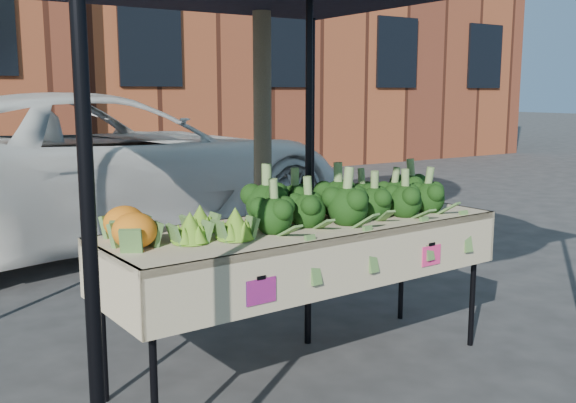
% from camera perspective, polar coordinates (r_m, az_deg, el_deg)
% --- Properties ---
extents(ground, '(90.00, 90.00, 0.00)m').
position_cam_1_polar(ground, '(4.12, 0.31, -14.10)').
color(ground, '#2A2A2D').
extents(table, '(2.44, 0.92, 0.90)m').
position_cam_1_polar(table, '(3.91, 1.62, -8.37)').
color(table, beige).
rests_on(table, ground).
extents(canopy, '(3.16, 3.16, 2.74)m').
position_cam_1_polar(canopy, '(4.05, -2.92, 5.51)').
color(canopy, black).
rests_on(canopy, ground).
extents(broccoli_heap, '(1.50, 0.60, 0.29)m').
position_cam_1_polar(broccoli_heap, '(3.99, 5.30, 0.71)').
color(broccoli_heap, black).
rests_on(broccoli_heap, table).
extents(romanesco_cluster, '(0.45, 0.49, 0.22)m').
position_cam_1_polar(romanesco_cluster, '(3.44, -7.36, -1.30)').
color(romanesco_cluster, '#7AA833').
rests_on(romanesco_cluster, table).
extents(cauliflower_pair, '(0.25, 0.45, 0.20)m').
position_cam_1_polar(cauliflower_pair, '(3.37, -13.62, -1.89)').
color(cauliflower_pair, orange).
rests_on(cauliflower_pair, table).
extents(street_tree, '(2.22, 2.22, 4.37)m').
position_cam_1_polar(street_tree, '(5.53, -2.29, 15.05)').
color(street_tree, '#1E4C14').
rests_on(street_tree, ground).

